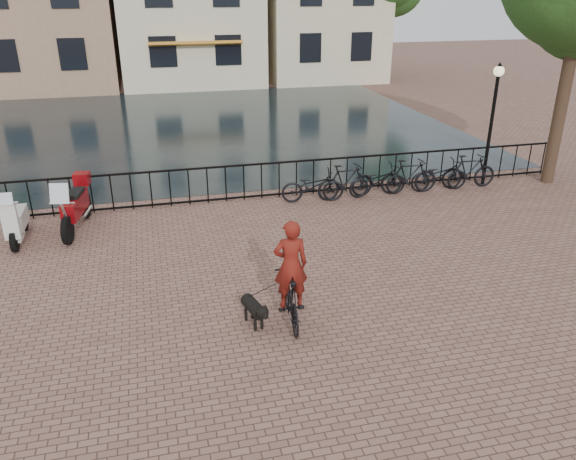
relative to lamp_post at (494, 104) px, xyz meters
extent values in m
plane|color=brown|center=(-7.20, -7.60, -2.38)|extent=(100.00, 100.00, 0.00)
plane|color=black|center=(-7.20, 9.70, -2.38)|extent=(20.00, 20.00, 0.00)
cube|color=black|center=(-7.20, 0.40, -1.38)|extent=(20.00, 0.05, 0.05)
cube|color=black|center=(-7.20, 0.40, -2.30)|extent=(20.00, 0.05, 0.05)
cube|color=#C67D23|center=(-6.70, 17.70, 0.22)|extent=(5.00, 0.60, 0.15)
cylinder|color=black|center=(2.00, -0.30, 0.42)|extent=(0.36, 0.36, 5.60)
cylinder|color=black|center=(4.80, 19.40, 0.60)|extent=(0.36, 0.36, 5.95)
cylinder|color=black|center=(0.00, 0.00, -0.78)|extent=(0.10, 0.10, 3.20)
sphere|color=beige|center=(0.00, 0.00, 0.92)|extent=(0.30, 0.30, 0.30)
imported|color=black|center=(-7.48, -5.88, -1.88)|extent=(0.62, 1.69, 1.00)
imported|color=maroon|center=(-7.48, -5.88, -1.09)|extent=(0.75, 0.53, 1.95)
imported|color=black|center=(-5.40, -0.20, -1.93)|extent=(1.78, 0.80, 0.90)
imported|color=black|center=(-4.45, -0.20, -1.88)|extent=(1.70, 0.63, 1.00)
imported|color=black|center=(-3.50, -0.20, -1.93)|extent=(1.74, 0.69, 0.90)
imported|color=black|center=(-2.55, -0.20, -1.88)|extent=(1.69, 0.57, 1.00)
imported|color=black|center=(-1.60, -0.20, -1.93)|extent=(1.74, 0.67, 0.90)
imported|color=black|center=(-0.65, -0.20, -1.88)|extent=(1.69, 0.56, 1.00)
camera|label=1|loc=(-9.59, -14.12, 3.13)|focal=35.00mm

